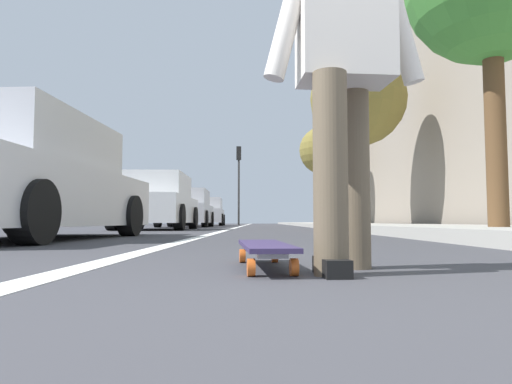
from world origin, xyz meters
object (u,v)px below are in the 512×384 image
parked_car_mid (157,203)px  street_tree_mid (358,99)px  skater_person (344,56)px  parked_car_near (24,182)px  skateboard (265,248)px  parked_car_far (186,209)px  parked_car_end (206,213)px  traffic_light (239,171)px  street_tree_far (323,151)px

parked_car_mid → street_tree_mid: street_tree_mid is taller
skater_person → street_tree_mid: bearing=-12.8°
parked_car_near → skateboard: bearing=-139.1°
skater_person → parked_car_far: 16.31m
skateboard → parked_car_near: parked_car_near is taller
parked_car_mid → parked_car_far: parked_car_mid is taller
parked_car_far → skater_person: bearing=-168.4°
parked_car_mid → parked_car_far: bearing=1.3°
skateboard → parked_car_end: parked_car_end is taller
traffic_light → street_tree_far: size_ratio=0.99×
skateboard → parked_car_mid: parked_car_mid is taller
parked_car_far → street_tree_far: (3.35, -5.96, 2.87)m
traffic_light → street_tree_mid: street_tree_mid is taller
parked_car_mid → street_tree_far: 11.17m
skater_person → parked_car_end: (22.34, 3.25, -0.23)m
parked_car_near → street_tree_far: street_tree_far is taller
parked_car_mid → traffic_light: 14.94m
skater_person → traffic_light: traffic_light is taller
skateboard → street_tree_mid: 12.67m
skateboard → skater_person: skater_person is taller
parked_car_end → street_tree_mid: street_tree_mid is taller
traffic_light → street_tree_mid: bearing=-161.9°
skateboard → parked_car_mid: (10.08, 2.79, 0.62)m
skater_person → traffic_light: size_ratio=0.35×
skater_person → traffic_light: 25.04m
parked_car_far → street_tree_mid: street_tree_mid is taller
street_tree_mid → parked_car_end: bearing=29.4°
parked_car_near → parked_car_far: parked_car_far is taller
parked_car_end → traffic_light: bearing=-33.2°
parked_car_near → parked_car_mid: size_ratio=1.04×
skateboard → street_tree_far: (19.18, -3.04, 3.48)m
skater_person → traffic_light: (24.88, 1.59, 2.29)m
parked_car_far → parked_car_mid: bearing=-178.7°
traffic_light → skater_person: bearing=-176.4°
parked_car_near → street_tree_mid: 10.75m
skater_person → parked_car_far: (15.98, 3.27, -0.23)m
parked_car_end → street_tree_far: street_tree_far is taller
parked_car_near → parked_car_far: 12.52m
parked_car_far → parked_car_end: size_ratio=0.95×
skateboard → street_tree_far: street_tree_far is taller
skater_person → street_tree_far: street_tree_far is taller
parked_car_mid → traffic_light: (14.65, -1.55, 2.51)m
street_tree_mid → street_tree_far: 7.53m
skater_person → traffic_light: bearing=3.6°
parked_car_mid → street_tree_mid: size_ratio=0.76×
traffic_light → parked_car_mid: bearing=174.0°
skateboard → traffic_light: bearing=2.9°
parked_car_near → street_tree_far: bearing=-20.4°
skateboard → parked_car_mid: bearing=15.5°
skateboard → parked_car_far: 16.11m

